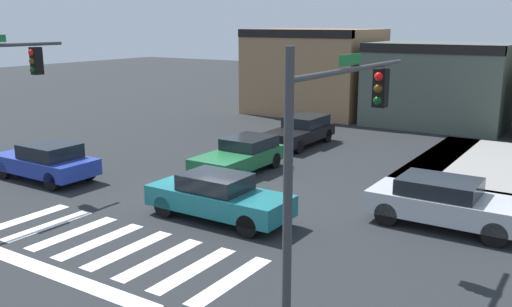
% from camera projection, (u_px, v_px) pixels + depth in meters
% --- Properties ---
extents(ground_plane, '(120.00, 120.00, 0.00)m').
position_uv_depth(ground_plane, '(214.00, 202.00, 18.77)').
color(ground_plane, '#232628').
extents(crosswalk_near, '(8.29, 2.96, 0.01)m').
position_uv_depth(crosswalk_near, '(114.00, 245.00, 15.09)').
color(crosswalk_near, silver).
rests_on(crosswalk_near, ground_plane).
extents(storefront_row, '(25.48, 6.50, 5.82)m').
position_uv_depth(storefront_row, '(446.00, 79.00, 32.27)').
color(storefront_row, '#93704C').
rests_on(storefront_row, ground_plane).
extents(traffic_signal_southeast, '(0.32, 5.98, 5.52)m').
position_uv_depth(traffic_signal_southeast, '(338.00, 126.00, 11.79)').
color(traffic_signal_southeast, '#383A3D').
rests_on(traffic_signal_southeast, ground_plane).
extents(car_silver, '(4.46, 1.91, 1.45)m').
position_uv_depth(car_silver, '(445.00, 202.00, 16.35)').
color(car_silver, '#B7BABF').
rests_on(car_silver, ground_plane).
extents(car_blue, '(4.27, 1.87, 1.45)m').
position_uv_depth(car_blue, '(46.00, 161.00, 21.26)').
color(car_blue, '#23389E').
rests_on(car_blue, ground_plane).
extents(car_black, '(1.82, 4.42, 1.39)m').
position_uv_depth(car_black, '(301.00, 130.00, 27.41)').
color(car_black, black).
rests_on(car_black, ground_plane).
extents(car_teal, '(4.60, 1.72, 1.43)m').
position_uv_depth(car_teal, '(218.00, 197.00, 16.96)').
color(car_teal, '#196B70').
rests_on(car_teal, ground_plane).
extents(car_green, '(1.87, 4.31, 1.34)m').
position_uv_depth(car_green, '(241.00, 155.00, 22.42)').
color(car_green, '#1E6638').
rests_on(car_green, ground_plane).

